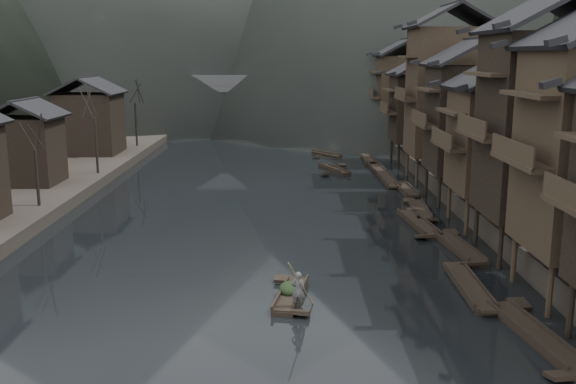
{
  "coord_description": "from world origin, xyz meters",
  "views": [
    {
      "loc": [
        2.0,
        -31.4,
        11.92
      ],
      "look_at": [
        2.11,
        12.94,
        2.5
      ],
      "focal_mm": 40.0,
      "sensor_mm": 36.0,
      "label": 1
    }
  ],
  "objects": [
    {
      "name": "bamboo_pole",
      "position": [
        2.75,
        -2.85,
        3.88
      ],
      "size": [
        1.41,
        2.61,
        3.22
      ],
      "primitive_type": "cylinder",
      "rotation": [
        0.73,
        0.0,
        -0.48
      ],
      "color": "#8C7A51",
      "rests_on": "boatman"
    },
    {
      "name": "bare_trees",
      "position": [
        -17.0,
        17.42,
        6.78
      ],
      "size": [
        3.98,
        60.48,
        7.95
      ],
      "color": "black",
      "rests_on": "left_bank"
    },
    {
      "name": "cargo_heap",
      "position": [
        2.17,
        -0.82,
        0.78
      ],
      "size": [
        1.15,
        1.5,
        0.69
      ],
      "primitive_type": "ellipsoid",
      "color": "black",
      "rests_on": "hero_sampan"
    },
    {
      "name": "water",
      "position": [
        0.0,
        0.0,
        0.0
      ],
      "size": [
        300.0,
        300.0,
        0.0
      ],
      "primitive_type": "plane",
      "color": "black",
      "rests_on": "ground"
    },
    {
      "name": "moored_sampans",
      "position": [
        12.05,
        17.72,
        0.2
      ],
      "size": [
        3.3,
        55.29,
        0.47
      ],
      "color": "black",
      "rests_on": "water"
    },
    {
      "name": "midriver_boats",
      "position": [
        6.99,
        40.08,
        0.2
      ],
      "size": [
        3.75,
        16.24,
        0.45
      ],
      "color": "black",
      "rests_on": "water"
    },
    {
      "name": "stone_bridge",
      "position": [
        -0.0,
        72.0,
        5.11
      ],
      "size": [
        40.0,
        6.0,
        9.0
      ],
      "color": "#4C4C4F",
      "rests_on": "ground"
    },
    {
      "name": "left_houses",
      "position": [
        -20.5,
        20.12,
        5.66
      ],
      "size": [
        8.1,
        53.2,
        8.73
      ],
      "color": "black",
      "rests_on": "left_bank"
    },
    {
      "name": "hero_sampan",
      "position": [
        2.22,
        -1.06,
        0.2
      ],
      "size": [
        1.93,
        5.28,
        0.44
      ],
      "color": "black",
      "rests_on": "water"
    },
    {
      "name": "boatman",
      "position": [
        2.55,
        -2.85,
        1.36
      ],
      "size": [
        0.7,
        0.49,
        1.84
      ],
      "primitive_type": "imported",
      "rotation": [
        0.0,
        0.0,
        3.06
      ],
      "color": "#535255",
      "rests_on": "hero_sampan"
    },
    {
      "name": "stilt_houses",
      "position": [
        17.28,
        19.22,
        8.88
      ],
      "size": [
        9.0,
        67.6,
        16.9
      ],
      "color": "black",
      "rests_on": "ground"
    }
  ]
}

